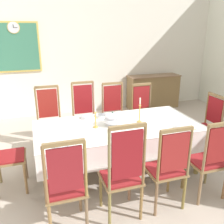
{
  "coord_description": "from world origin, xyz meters",
  "views": [
    {
      "loc": [
        -1.15,
        -3.04,
        2.13
      ],
      "look_at": [
        -0.11,
        0.13,
        0.99
      ],
      "focal_mm": 39.56,
      "sensor_mm": 36.0,
      "label": 1
    }
  ],
  "objects_px": {
    "chair_head_west": "(2,150)",
    "framed_painting": "(9,47)",
    "chair_south_b": "(123,172)",
    "bowl_far_left": "(87,117)",
    "chair_head_east": "(207,124)",
    "soup_tureen": "(113,119)",
    "chair_south_a": "(65,185)",
    "chair_south_d": "(210,158)",
    "candlestick_east": "(140,112)",
    "spoon_secondary": "(189,127)",
    "chair_south_c": "(167,166)",
    "chair_north_c": "(114,113)",
    "sideboard": "(153,92)",
    "chair_north_a": "(50,120)",
    "candlestick_west": "(95,119)",
    "chair_north_b": "(85,115)",
    "spoon_primary": "(95,117)",
    "dining_table": "(118,129)",
    "bowl_near_right": "(183,127)",
    "chair_north_d": "(143,111)",
    "mounted_clock": "(13,27)",
    "bowl_far_right": "(62,146)",
    "bowl_near_left": "(102,115)"
  },
  "relations": [
    {
      "from": "chair_north_a",
      "to": "spoon_secondary",
      "type": "distance_m",
      "value": 2.36
    },
    {
      "from": "chair_north_d",
      "to": "sideboard",
      "type": "xyz_separation_m",
      "value": [
        1.11,
        1.75,
        -0.11
      ]
    },
    {
      "from": "bowl_far_right",
      "to": "spoon_secondary",
      "type": "xyz_separation_m",
      "value": [
        1.84,
        0.07,
        -0.02
      ]
    },
    {
      "from": "chair_south_c",
      "to": "sideboard",
      "type": "relative_size",
      "value": 0.77
    },
    {
      "from": "dining_table",
      "to": "chair_south_b",
      "type": "distance_m",
      "value": 1.04
    },
    {
      "from": "bowl_near_right",
      "to": "bowl_far_left",
      "type": "xyz_separation_m",
      "value": [
        -1.2,
        0.85,
        0.0
      ]
    },
    {
      "from": "bowl_near_right",
      "to": "sideboard",
      "type": "relative_size",
      "value": 0.14
    },
    {
      "from": "chair_south_d",
      "to": "bowl_near_left",
      "type": "distance_m",
      "value": 1.74
    },
    {
      "from": "bowl_near_right",
      "to": "chair_north_c",
      "type": "bearing_deg",
      "value": 111.36
    },
    {
      "from": "chair_north_a",
      "to": "bowl_far_right",
      "type": "height_order",
      "value": "chair_north_a"
    },
    {
      "from": "chair_south_d",
      "to": "chair_north_d",
      "type": "height_order",
      "value": "chair_south_d"
    },
    {
      "from": "chair_north_d",
      "to": "bowl_far_right",
      "type": "bearing_deg",
      "value": 39.66
    },
    {
      "from": "dining_table",
      "to": "chair_north_d",
      "type": "height_order",
      "value": "chair_north_d"
    },
    {
      "from": "chair_south_b",
      "to": "chair_north_c",
      "type": "relative_size",
      "value": 1.06
    },
    {
      "from": "chair_north_a",
      "to": "candlestick_west",
      "type": "bearing_deg",
      "value": 120.57
    },
    {
      "from": "dining_table",
      "to": "bowl_near_right",
      "type": "distance_m",
      "value": 0.94
    },
    {
      "from": "chair_south_a",
      "to": "chair_north_c",
      "type": "relative_size",
      "value": 0.98
    },
    {
      "from": "chair_south_b",
      "to": "bowl_far_left",
      "type": "xyz_separation_m",
      "value": [
        -0.08,
        1.42,
        0.18
      ]
    },
    {
      "from": "bowl_far_left",
      "to": "mounted_clock",
      "type": "height_order",
      "value": "mounted_clock"
    },
    {
      "from": "candlestick_east",
      "to": "bowl_near_left",
      "type": "bearing_deg",
      "value": 138.83
    },
    {
      "from": "soup_tureen",
      "to": "spoon_secondary",
      "type": "height_order",
      "value": "soup_tureen"
    },
    {
      "from": "chair_north_b",
      "to": "spoon_primary",
      "type": "height_order",
      "value": "chair_north_b"
    },
    {
      "from": "chair_head_west",
      "to": "framed_painting",
      "type": "xyz_separation_m",
      "value": [
        0.05,
        2.99,
        1.1
      ]
    },
    {
      "from": "soup_tureen",
      "to": "mounted_clock",
      "type": "xyz_separation_m",
      "value": [
        -1.35,
        2.98,
        1.27
      ]
    },
    {
      "from": "chair_south_c",
      "to": "framed_painting",
      "type": "height_order",
      "value": "framed_painting"
    },
    {
      "from": "chair_north_d",
      "to": "framed_painting",
      "type": "height_order",
      "value": "framed_painting"
    },
    {
      "from": "chair_south_d",
      "to": "sideboard",
      "type": "distance_m",
      "value": 3.89
    },
    {
      "from": "candlestick_east",
      "to": "spoon_secondary",
      "type": "distance_m",
      "value": 0.75
    },
    {
      "from": "chair_south_c",
      "to": "chair_north_c",
      "type": "height_order",
      "value": "chair_north_c"
    },
    {
      "from": "chair_head_east",
      "to": "soup_tureen",
      "type": "distance_m",
      "value": 1.72
    },
    {
      "from": "chair_south_a",
      "to": "chair_north_b",
      "type": "relative_size",
      "value": 0.94
    },
    {
      "from": "chair_south_d",
      "to": "chair_north_a",
      "type": "bearing_deg",
      "value": 132.5
    },
    {
      "from": "chair_south_a",
      "to": "chair_north_c",
      "type": "height_order",
      "value": "chair_north_c"
    },
    {
      "from": "chair_south_a",
      "to": "chair_south_d",
      "type": "bearing_deg",
      "value": 0.06
    },
    {
      "from": "chair_north_c",
      "to": "sideboard",
      "type": "distance_m",
      "value": 2.45
    },
    {
      "from": "chair_north_b",
      "to": "framed_painting",
      "type": "xyz_separation_m",
      "value": [
        -1.28,
        2.0,
        1.1
      ]
    },
    {
      "from": "chair_south_c",
      "to": "spoon_secondary",
      "type": "xyz_separation_m",
      "value": [
        0.68,
        0.58,
        0.19
      ]
    },
    {
      "from": "framed_painting",
      "to": "chair_south_d",
      "type": "bearing_deg",
      "value": -58.36
    },
    {
      "from": "candlestick_east",
      "to": "sideboard",
      "type": "xyz_separation_m",
      "value": [
        1.65,
        2.74,
        -0.46
      ]
    },
    {
      "from": "bowl_near_right",
      "to": "bowl_far_right",
      "type": "relative_size",
      "value": 1.05
    },
    {
      "from": "chair_north_d",
      "to": "mounted_clock",
      "type": "bearing_deg",
      "value": -40.77
    },
    {
      "from": "chair_south_c",
      "to": "candlestick_west",
      "type": "bearing_deg",
      "value": 122.14
    },
    {
      "from": "chair_head_east",
      "to": "soup_tureen",
      "type": "height_order",
      "value": "chair_head_east"
    },
    {
      "from": "candlestick_west",
      "to": "spoon_secondary",
      "type": "xyz_separation_m",
      "value": [
        1.3,
        -0.41,
        -0.13
      ]
    },
    {
      "from": "spoon_secondary",
      "to": "spoon_primary",
      "type": "bearing_deg",
      "value": 135.67
    },
    {
      "from": "chair_north_b",
      "to": "chair_south_d",
      "type": "bearing_deg",
      "value": 120.69
    },
    {
      "from": "chair_south_a",
      "to": "bowl_far_right",
      "type": "distance_m",
      "value": 0.55
    },
    {
      "from": "chair_south_b",
      "to": "bowl_far_right",
      "type": "height_order",
      "value": "chair_south_b"
    },
    {
      "from": "soup_tureen",
      "to": "framed_painting",
      "type": "relative_size",
      "value": 0.2
    },
    {
      "from": "dining_table",
      "to": "spoon_secondary",
      "type": "relative_size",
      "value": 13.65
    }
  ]
}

